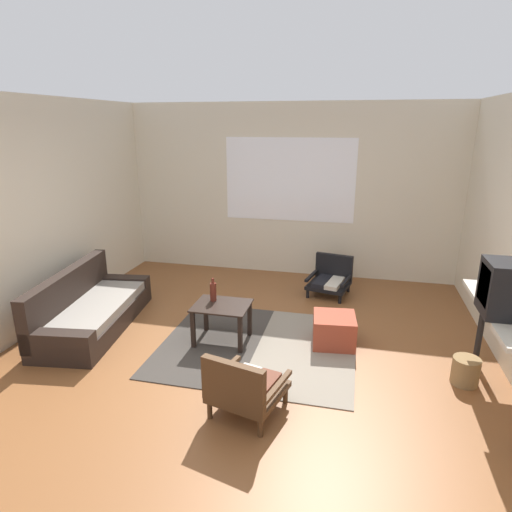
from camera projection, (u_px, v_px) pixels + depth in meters
ground_plane at (240, 366)px, 4.44m from camera, size 7.80×7.80×0.00m
far_wall_with_window at (290, 191)px, 6.89m from camera, size 5.60×0.13×2.70m
side_wall_left at (19, 218)px, 4.91m from camera, size 0.12×6.60×2.70m
area_rug at (258, 345)px, 4.84m from camera, size 2.13×1.88×0.01m
couch at (90, 310)px, 5.23m from camera, size 0.99×1.93×0.71m
coffee_table at (222, 313)px, 4.84m from camera, size 0.62×0.50×0.45m
armchair_by_window at (330, 278)px, 6.28m from camera, size 0.65×0.66×0.54m
armchair_striped_foreground at (244, 387)px, 3.62m from camera, size 0.69×0.70×0.60m
ottoman_orange at (334, 330)px, 4.83m from camera, size 0.50×0.50×0.34m
console_shelf at (507, 321)px, 3.65m from camera, size 0.44×1.43×0.89m
clay_vase at (499, 282)px, 3.91m from camera, size 0.25×0.25×0.33m
glass_bottle at (213, 291)px, 4.89m from camera, size 0.07×0.07×0.27m
wicker_basket at (466, 371)px, 4.11m from camera, size 0.25×0.25×0.26m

